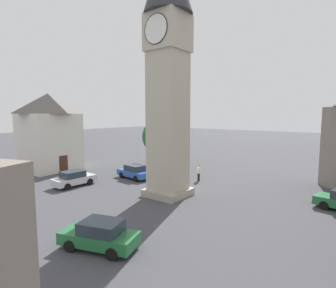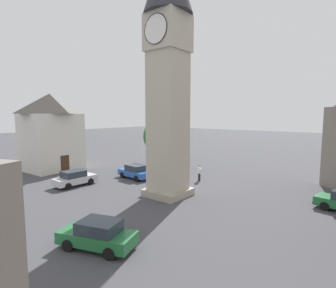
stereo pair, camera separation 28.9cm
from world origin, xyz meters
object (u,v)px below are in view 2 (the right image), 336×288
object	(u,v)px
pedestrian	(199,172)
car_blue_kerb	(98,234)
car_silver_kerb	(75,178)
building_corner_back	(51,131)
tree	(161,137)
clock_tower	(168,45)
car_red_corner	(135,172)

from	to	relation	value
pedestrian	car_blue_kerb	bearing A→B (deg)	-76.98
car_silver_kerb	building_corner_back	bearing A→B (deg)	164.64
car_silver_kerb	building_corner_back	distance (m)	10.55
tree	pedestrian	bearing A→B (deg)	-19.06
clock_tower	tree	world-z (taller)	clock_tower
pedestrian	building_corner_back	world-z (taller)	building_corner_back
building_corner_back	car_blue_kerb	bearing A→B (deg)	-22.05
clock_tower	building_corner_back	bearing A→B (deg)	-177.50
clock_tower	car_silver_kerb	world-z (taller)	clock_tower
car_blue_kerb	clock_tower	bearing A→B (deg)	107.36
car_blue_kerb	pedestrian	size ratio (longest dim) A/B	2.63
clock_tower	car_silver_kerb	size ratio (longest dim) A/B	5.25
clock_tower	car_blue_kerb	distance (m)	15.64
car_red_corner	clock_tower	bearing A→B (deg)	-20.65
car_red_corner	pedestrian	bearing A→B (deg)	29.63
car_silver_kerb	tree	xyz separation A→B (m)	(0.97, 12.11, 3.44)
pedestrian	tree	world-z (taller)	tree
car_silver_kerb	clock_tower	bearing A→B (deg)	20.04
clock_tower	car_silver_kerb	distance (m)	15.54
pedestrian	tree	bearing A→B (deg)	160.94
car_blue_kerb	car_red_corner	world-z (taller)	same
car_silver_kerb	tree	size ratio (longest dim) A/B	0.63
car_blue_kerb	building_corner_back	xyz separation A→B (m)	(-21.59, 8.74, 4.19)
pedestrian	tree	xyz separation A→B (m)	(-7.66, 2.64, 3.19)
pedestrian	building_corner_back	xyz separation A→B (m)	(-17.97, -6.90, 3.94)
car_red_corner	tree	xyz separation A→B (m)	(-1.47, 6.16, 3.44)
car_blue_kerb	building_corner_back	bearing A→B (deg)	157.95
car_blue_kerb	pedestrian	xyz separation A→B (m)	(-3.62, 15.64, 0.25)
car_silver_kerb	car_red_corner	size ratio (longest dim) A/B	0.98
car_silver_kerb	car_red_corner	xyz separation A→B (m)	(2.44, 5.95, 0.00)
tree	car_blue_kerb	bearing A→B (deg)	-58.34
pedestrian	car_silver_kerb	bearing A→B (deg)	-132.36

